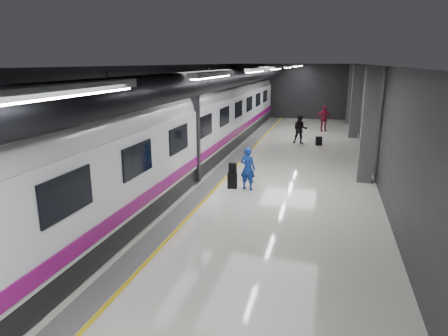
% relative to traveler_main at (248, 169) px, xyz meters
% --- Properties ---
extents(ground, '(40.00, 40.00, 0.00)m').
position_rel_traveler_main_xyz_m(ground, '(-0.24, 0.26, -0.81)').
color(ground, silver).
rests_on(ground, ground).
extents(platform_hall, '(10.02, 40.02, 4.51)m').
position_rel_traveler_main_xyz_m(platform_hall, '(-0.53, 1.22, 2.73)').
color(platform_hall, black).
rests_on(platform_hall, ground).
extents(train, '(3.05, 38.00, 4.05)m').
position_rel_traveler_main_xyz_m(train, '(-3.49, 0.26, 1.26)').
color(train, black).
rests_on(train, ground).
extents(traveler_main, '(0.66, 0.51, 1.62)m').
position_rel_traveler_main_xyz_m(traveler_main, '(0.00, 0.00, 0.00)').
color(traveler_main, '#1842B6').
rests_on(traveler_main, ground).
extents(suitcase_main, '(0.40, 0.29, 0.60)m').
position_rel_traveler_main_xyz_m(suitcase_main, '(-0.59, -0.00, -0.51)').
color(suitcase_main, black).
rests_on(suitcase_main, ground).
extents(shoulder_bag, '(0.29, 0.17, 0.38)m').
position_rel_traveler_main_xyz_m(shoulder_bag, '(-0.58, 0.01, -0.02)').
color(shoulder_bag, black).
rests_on(shoulder_bag, suitcase_main).
extents(traveler_far_a, '(0.89, 0.72, 1.71)m').
position_rel_traveler_main_xyz_m(traveler_far_a, '(1.20, 9.31, 0.04)').
color(traveler_far_a, black).
rests_on(traveler_far_a, ground).
extents(traveler_far_b, '(1.11, 0.64, 1.77)m').
position_rel_traveler_main_xyz_m(traveler_far_b, '(2.42, 14.17, 0.08)').
color(traveler_far_b, maroon).
rests_on(traveler_far_b, ground).
extents(suitcase_far, '(0.39, 0.30, 0.51)m').
position_rel_traveler_main_xyz_m(suitcase_far, '(2.30, 9.11, -0.56)').
color(suitcase_far, black).
rests_on(suitcase_far, ground).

